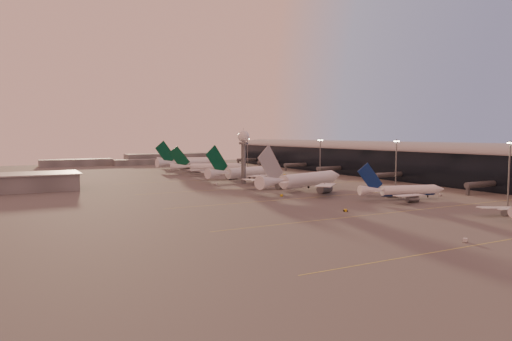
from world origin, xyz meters
name	(u,v)px	position (x,y,z in m)	size (l,w,h in m)	color
ground	(395,219)	(0.00, 0.00, 0.00)	(700.00, 700.00, 0.00)	#4D4B4B
taxiway_markings	(354,194)	(30.00, 56.00, 0.01)	(180.00, 185.25, 0.02)	#CFC849
terminal	(393,161)	(107.88, 110.09, 10.52)	(57.00, 362.00, 23.04)	black
radar_tower	(243,146)	(5.00, 120.00, 20.95)	(6.40, 6.40, 31.10)	#585A5F
mast_a	(509,170)	(58.00, 0.00, 13.74)	(3.60, 0.56, 25.00)	#585A5F
mast_b	(396,163)	(55.00, 55.00, 13.74)	(3.60, 0.56, 25.00)	#585A5F
mast_c	(320,158)	(50.00, 110.00, 13.74)	(3.60, 0.56, 25.00)	#585A5F
mast_d	(247,153)	(48.00, 200.00, 13.74)	(3.60, 0.56, 25.00)	#585A5F
distant_horizon	(146,159)	(2.62, 325.14, 3.89)	(165.00, 37.50, 9.00)	slate
narrowbody_mid	(403,192)	(35.54, 31.55, 3.20)	(39.73, 31.31, 15.81)	white
widebody_white	(304,183)	(16.19, 76.62, 3.97)	(62.30, 49.06, 22.88)	white
greentail_a	(246,174)	(13.10, 133.12, 3.83)	(57.63, 45.82, 21.66)	white
greentail_b	(209,169)	(11.63, 186.78, 3.48)	(52.92, 42.17, 19.69)	white
greentail_c	(193,165)	(14.93, 228.26, 4.07)	(62.54, 49.98, 23.03)	white
greentail_d	(191,162)	(25.97, 264.81, 3.72)	(57.81, 46.42, 21.05)	white
gsv_truck_a	(465,238)	(-7.39, -31.59, 1.10)	(5.53, 4.43, 2.15)	silver
gsv_tug_mid	(345,211)	(-4.90, 18.89, 0.44)	(3.45, 2.81, 0.85)	yellow
gsv_truck_b	(440,194)	(59.12, 32.03, 1.13)	(5.69, 2.63, 2.21)	silver
gsv_truck_c	(282,194)	(-3.77, 63.92, 0.98)	(5.02, 2.84, 1.92)	yellow
gsv_catering_b	(376,182)	(64.83, 78.82, 1.88)	(4.85, 2.79, 3.75)	silver
gsv_tug_far	(287,186)	(18.55, 95.44, 0.56)	(3.31, 4.32, 1.09)	silver
gsv_truck_d	(215,183)	(-12.31, 119.28, 1.27)	(4.38, 6.54, 2.49)	silver
gsv_tug_hangar	(285,175)	(50.89, 150.99, 0.52)	(4.11, 3.45, 1.01)	yellow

